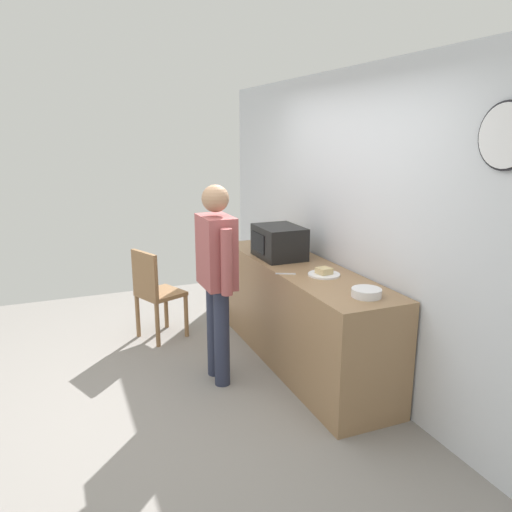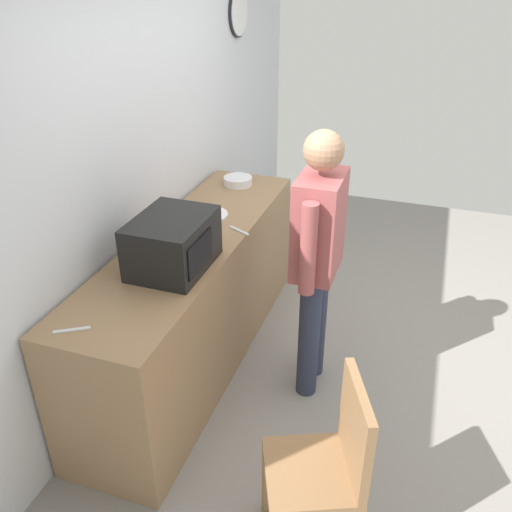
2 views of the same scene
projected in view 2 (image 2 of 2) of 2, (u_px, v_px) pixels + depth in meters
ground_plane at (378, 372)px, 3.67m from camera, size 6.00×6.00×0.00m
back_wall at (150, 161)px, 3.49m from camera, size 5.40×0.13×2.60m
kitchen_counter at (195, 300)px, 3.59m from camera, size 2.36×0.62×0.93m
microwave at (173, 243)px, 2.98m from camera, size 0.50×0.39×0.30m
sandwich_plate at (208, 213)px, 3.64m from camera, size 0.27×0.27×0.07m
salad_bowl at (238, 181)px, 4.13m from camera, size 0.22×0.22×0.06m
fork_utensil at (239, 231)px, 3.44m from camera, size 0.09×0.16×0.01m
spoon_utensil at (72, 330)px, 2.53m from camera, size 0.11×0.15×0.01m
person_standing at (318, 249)px, 3.12m from camera, size 0.59×0.24×1.68m
wooden_chair at (329, 463)px, 2.37m from camera, size 0.53×0.53×0.94m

